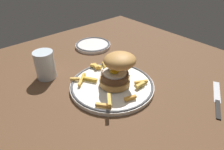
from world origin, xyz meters
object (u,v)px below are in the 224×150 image
water_glass (45,67)px  side_plate (93,45)px  knife (218,101)px  burger (117,68)px  dinner_plate (112,85)px

water_glass → side_plate: bearing=108.6°
side_plate → knife: side_plate is taller
burger → water_glass: 24.37cm
burger → knife: size_ratio=0.75×
water_glass → side_plate: 27.39cm
dinner_plate → knife: 30.91cm
side_plate → knife: (52.67, 4.75, -0.57)cm
burger → side_plate: bearing=157.2°
water_glass → side_plate: water_glass is taller
dinner_plate → burger: 6.28cm
burger → knife: bearing=34.9°
burger → knife: burger is taller
dinner_plate → water_glass: 22.86cm
water_glass → burger: bearing=34.6°
burger → water_glass: burger is taller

